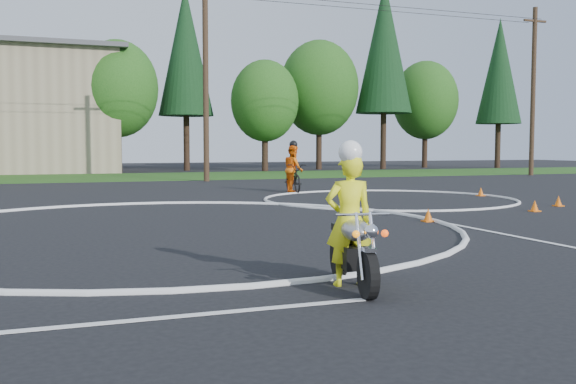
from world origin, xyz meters
name	(u,v)px	position (x,y,z in m)	size (l,w,h in m)	color
ground	(197,251)	(0.00, 0.00, 0.00)	(120.00, 120.00, 0.00)	black
grass_strip	(94,177)	(0.00, 27.00, 0.01)	(120.00, 10.00, 0.02)	#1E4714
course_markings	(248,218)	(2.17, 4.35, 0.01)	(19.05, 19.05, 0.12)	silver
primary_motorcycle	(353,249)	(1.17, -3.39, 0.46)	(0.70, 1.81, 0.96)	black
rider_primary_grp	(349,216)	(1.17, -3.26, 0.86)	(0.64, 0.48, 1.77)	#FCFF1A
rider_second_grp	(293,174)	(6.34, 12.31, 0.69)	(0.93, 2.09, 1.95)	black
traffic_cones	(369,214)	(4.72, 3.06, 0.14)	(18.47, 10.08, 0.30)	orange
treeline	(294,81)	(14.78, 34.61, 6.62)	(38.20, 8.10, 14.52)	#382619
utility_poles	(206,76)	(5.00, 21.00, 5.20)	(41.60, 1.12, 10.00)	#473321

